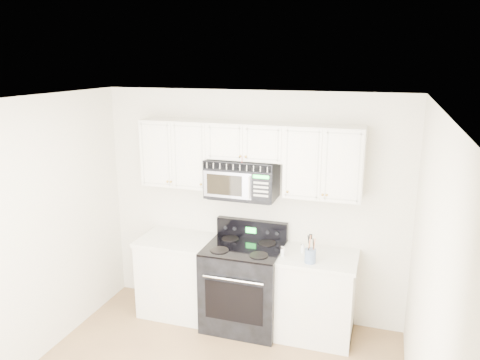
% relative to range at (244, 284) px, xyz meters
% --- Properties ---
extents(room, '(3.51, 3.51, 2.61)m').
position_rel_range_xyz_m(room, '(-0.01, -1.40, 0.82)').
color(room, olive).
rests_on(room, ground).
extents(base_cabinet_left, '(0.86, 0.65, 0.92)m').
position_rel_range_xyz_m(base_cabinet_left, '(-0.81, 0.04, -0.06)').
color(base_cabinet_left, beige).
rests_on(base_cabinet_left, ground).
extents(base_cabinet_right, '(0.86, 0.65, 0.92)m').
position_rel_range_xyz_m(base_cabinet_right, '(0.79, 0.04, -0.06)').
color(base_cabinet_right, beige).
rests_on(base_cabinet_right, ground).
extents(range, '(0.83, 0.75, 1.14)m').
position_rel_range_xyz_m(range, '(0.00, 0.00, 0.00)').
color(range, black).
rests_on(range, ground).
extents(upper_cabinets, '(2.44, 0.37, 0.75)m').
position_rel_range_xyz_m(upper_cabinets, '(-0.01, 0.18, 1.45)').
color(upper_cabinets, beige).
rests_on(upper_cabinets, ground).
extents(microwave, '(0.76, 0.43, 0.42)m').
position_rel_range_xyz_m(microwave, '(-0.07, 0.15, 1.18)').
color(microwave, black).
rests_on(microwave, ground).
extents(utensil_crock, '(0.11, 0.11, 0.31)m').
position_rel_range_xyz_m(utensil_crock, '(0.75, -0.16, 0.52)').
color(utensil_crock, slate).
rests_on(utensil_crock, base_cabinet_right).
extents(shaker_salt, '(0.04, 0.04, 0.10)m').
position_rel_range_xyz_m(shaker_salt, '(0.45, -0.09, 0.49)').
color(shaker_salt, silver).
rests_on(shaker_salt, base_cabinet_right).
extents(shaker_pepper, '(0.04, 0.04, 0.11)m').
position_rel_range_xyz_m(shaker_pepper, '(0.63, 0.07, 0.49)').
color(shaker_pepper, silver).
rests_on(shaker_pepper, base_cabinet_right).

